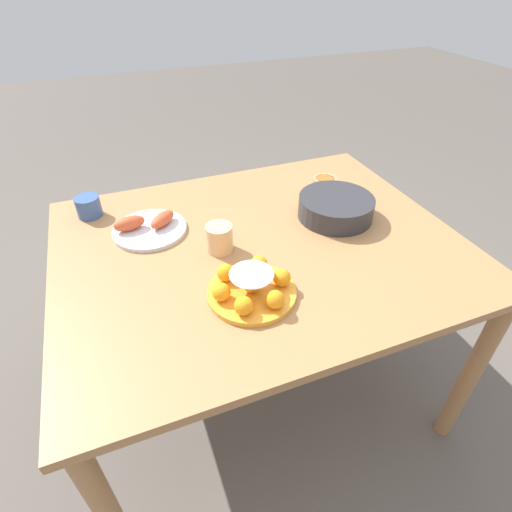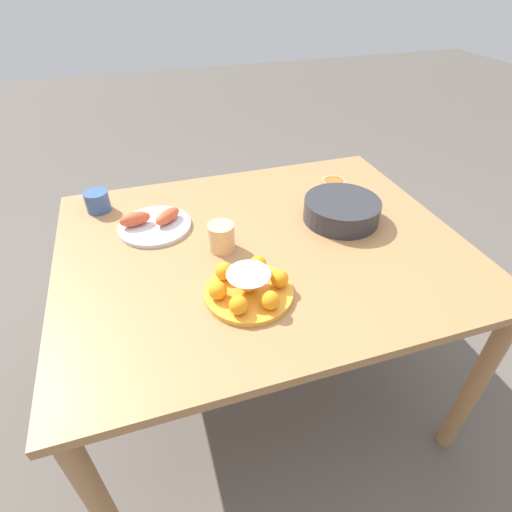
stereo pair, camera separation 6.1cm
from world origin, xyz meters
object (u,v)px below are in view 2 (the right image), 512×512
(seafood_platter, at_px, (153,223))
(cup_far, at_px, (97,201))
(sauce_bowl, at_px, (334,183))
(dining_table, at_px, (262,264))
(serving_bowl, at_px, (342,209))
(cake_plate, at_px, (249,287))
(cup_near, at_px, (221,237))

(seafood_platter, relative_size, cup_far, 2.90)
(sauce_bowl, bearing_deg, dining_table, -144.84)
(serving_bowl, relative_size, sauce_bowl, 2.69)
(cake_plate, bearing_deg, dining_table, 63.25)
(cake_plate, relative_size, cup_near, 2.79)
(dining_table, relative_size, cake_plate, 5.23)
(serving_bowl, relative_size, cup_far, 3.09)
(sauce_bowl, xyz_separation_m, cup_far, (-0.91, 0.10, 0.02))
(seafood_platter, bearing_deg, sauce_bowl, 6.35)
(dining_table, bearing_deg, cup_near, 176.22)
(dining_table, xyz_separation_m, serving_bowl, (0.31, 0.05, 0.14))
(dining_table, bearing_deg, seafood_platter, 148.93)
(cake_plate, distance_m, cup_far, 0.73)
(dining_table, distance_m, seafood_platter, 0.40)
(cup_near, bearing_deg, dining_table, -3.78)
(cake_plate, xyz_separation_m, cup_near, (-0.02, 0.24, 0.01))
(dining_table, xyz_separation_m, cup_far, (-0.51, 0.38, 0.13))
(serving_bowl, height_order, seafood_platter, serving_bowl)
(serving_bowl, xyz_separation_m, sauce_bowl, (0.09, 0.23, -0.03))
(cake_plate, xyz_separation_m, cup_far, (-0.40, 0.61, 0.01))
(dining_table, height_order, cake_plate, cake_plate)
(dining_table, xyz_separation_m, sauce_bowl, (0.40, 0.28, 0.11))
(cake_plate, bearing_deg, seafood_platter, 116.86)
(sauce_bowl, bearing_deg, seafood_platter, -173.65)
(dining_table, distance_m, cake_plate, 0.28)
(seafood_platter, height_order, cup_far, cup_far)
(seafood_platter, distance_m, cup_far, 0.26)
(serving_bowl, distance_m, seafood_platter, 0.66)
(cup_far, bearing_deg, seafood_platter, -44.65)
(serving_bowl, relative_size, cup_near, 2.98)
(dining_table, height_order, seafood_platter, seafood_platter)
(cake_plate, relative_size, serving_bowl, 0.94)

